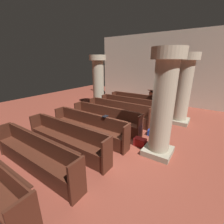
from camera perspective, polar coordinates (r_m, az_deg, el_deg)
name	(u,v)px	position (r m, az deg, el deg)	size (l,w,h in m)	color
ground_plane	(118,138)	(5.79, 2.27, -9.82)	(19.20, 19.20, 0.00)	brown
back_wall	(167,69)	(10.77, 20.27, 14.92)	(10.00, 0.16, 4.50)	beige
pew_row_0	(137,102)	(8.89, 9.44, 3.81)	(3.21, 0.46, 0.95)	#4C2316
pew_row_1	(129,106)	(7.99, 6.33, 2.25)	(3.21, 0.46, 0.95)	#4C2316
pew_row_2	(118,111)	(7.13, 2.45, 0.29)	(3.21, 0.47, 0.95)	#4C2316
pew_row_3	(106,118)	(6.32, -2.45, -2.18)	(3.21, 0.46, 0.95)	#4C2316
pew_row_4	(89,126)	(5.58, -8.74, -5.32)	(3.21, 0.46, 0.95)	#4C2316
pew_row_5	(67,137)	(4.95, -16.87, -9.23)	(3.21, 0.47, 0.95)	#4C2316
pew_row_6	(35,153)	(4.48, -27.28, -13.84)	(3.21, 0.46, 0.95)	#4C2316
pillar_aisle_side	(183,88)	(7.44, 25.37, 8.15)	(0.98, 0.98, 3.11)	#9F967E
pillar_far_side	(98,81)	(9.44, -5.22, 11.75)	(0.98, 0.98, 3.11)	#9F967E
pillar_aisle_rear	(163,104)	(4.47, 18.83, 2.93)	(0.89, 0.89, 3.11)	#9F967E
lectern	(151,99)	(9.95, 14.76, 4.71)	(0.48, 0.45, 1.08)	#411E13
hymn_book	(105,116)	(5.18, -2.54, -1.64)	(0.14, 0.20, 0.03)	black
kneeler_box_blue	(154,133)	(6.12, 15.63, -7.65)	(0.43, 0.30, 0.23)	navy
kneeler_box_red	(140,142)	(5.33, 10.55, -11.18)	(0.39, 0.24, 0.28)	maroon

